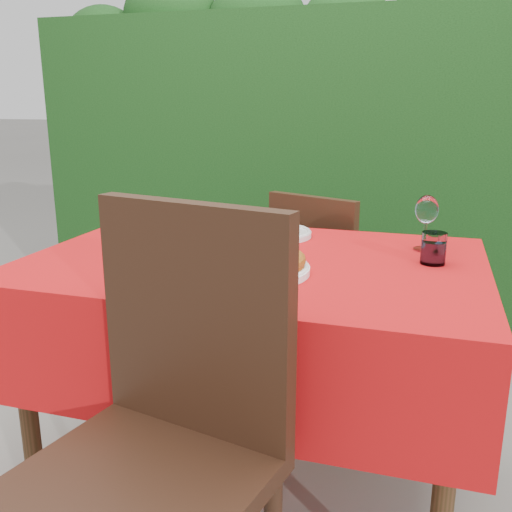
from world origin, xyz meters
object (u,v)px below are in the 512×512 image
(pasta_plate, at_px, (275,229))
(fork, at_px, (151,254))
(chair_far, at_px, (323,282))
(steel_ramekin, at_px, (150,226))
(wine_glass, at_px, (427,212))
(water_glass, at_px, (433,250))
(chair_near, at_px, (165,422))
(pizza_plate, at_px, (249,262))

(pasta_plate, distance_m, fork, 0.43)
(chair_far, height_order, steel_ramekin, chair_far)
(fork, xyz_separation_m, steel_ramekin, (-0.16, 0.30, 0.01))
(steel_ramekin, bearing_deg, pasta_plate, 4.17)
(wine_glass, distance_m, steel_ramekin, 0.91)
(water_glass, height_order, wine_glass, wine_glass)
(chair_near, distance_m, steel_ramekin, 0.96)
(chair_far, distance_m, water_glass, 0.76)
(wine_glass, height_order, steel_ramekin, wine_glass)
(water_glass, xyz_separation_m, wine_glass, (-0.03, 0.14, 0.08))
(wine_glass, bearing_deg, chair_far, 130.89)
(chair_far, xyz_separation_m, steel_ramekin, (-0.53, -0.42, 0.28))
(pizza_plate, relative_size, water_glass, 4.32)
(pizza_plate, bearing_deg, water_glass, 26.11)
(chair_far, xyz_separation_m, pizza_plate, (-0.05, -0.80, 0.30))
(chair_far, height_order, water_glass, same)
(wine_glass, xyz_separation_m, steel_ramekin, (-0.90, 0.01, -0.10))
(pasta_plate, xyz_separation_m, fork, (-0.28, -0.33, -0.02))
(pizza_plate, distance_m, fork, 0.33)
(chair_near, xyz_separation_m, steel_ramekin, (-0.44, 0.82, 0.20))
(chair_near, xyz_separation_m, pizza_plate, (0.03, 0.44, 0.21))
(pizza_plate, bearing_deg, pasta_plate, 95.86)
(chair_far, distance_m, steel_ramekin, 0.73)
(chair_far, height_order, pizza_plate, chair_far)
(chair_near, height_order, fork, chair_near)
(water_glass, relative_size, steel_ramekin, 1.22)
(wine_glass, bearing_deg, pizza_plate, -139.48)
(chair_far, bearing_deg, water_glass, 146.77)
(wine_glass, xyz_separation_m, fork, (-0.75, -0.29, -0.11))
(pizza_plate, height_order, steel_ramekin, pizza_plate)
(pasta_plate, distance_m, wine_glass, 0.48)
(pasta_plate, xyz_separation_m, water_glass, (0.49, -0.19, 0.02))
(chair_far, relative_size, fork, 4.23)
(fork, bearing_deg, chair_near, -69.44)
(pizza_plate, height_order, water_glass, water_glass)
(pasta_plate, bearing_deg, wine_glass, -5.57)
(pasta_plate, relative_size, fork, 1.20)
(pasta_plate, xyz_separation_m, wine_glass, (0.47, -0.05, 0.09))
(chair_far, distance_m, pasta_plate, 0.49)
(pasta_plate, relative_size, wine_glass, 1.43)
(chair_near, height_order, pizza_plate, chair_near)
(pasta_plate, height_order, steel_ramekin, pasta_plate)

